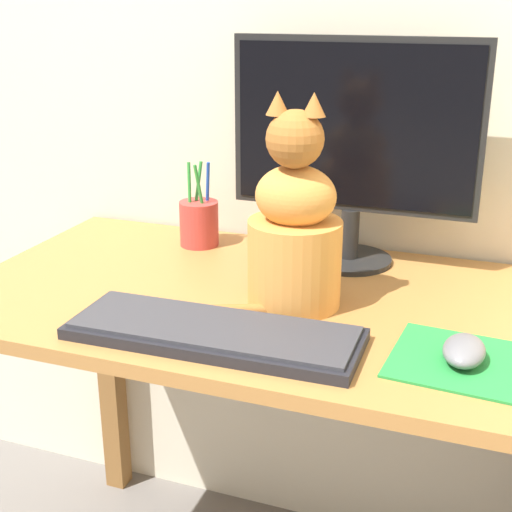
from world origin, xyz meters
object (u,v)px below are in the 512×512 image
Objects in this scene: cat at (294,230)px; pen_cup at (199,222)px; keyboard at (214,332)px; monitor at (354,141)px; computer_mouse_right at (464,351)px.

cat is 2.02× the size of pen_cup.
pen_cup is (-0.21, 0.40, 0.04)m from keyboard.
cat is at bearing -39.64° from pen_cup.
pen_cup reaches higher than keyboard.
pen_cup is (-0.32, -0.01, -0.19)m from monitor.
computer_mouse_right is 0.54× the size of pen_cup.
computer_mouse_right is at bearing 6.77° from keyboard.
pen_cup is (-0.57, 0.35, 0.03)m from computer_mouse_right.
pen_cup is at bearing 148.52° from computer_mouse_right.
computer_mouse_right reaches higher than keyboard.
monitor reaches higher than keyboard.
cat is (-0.04, -0.24, -0.11)m from monitor.
pen_cup is at bearing 115.99° from keyboard.
monitor is 0.49m from computer_mouse_right.
monitor reaches higher than cat.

